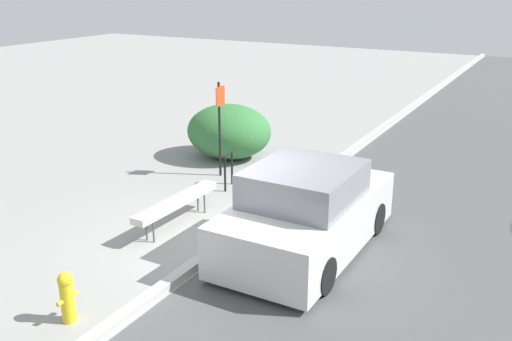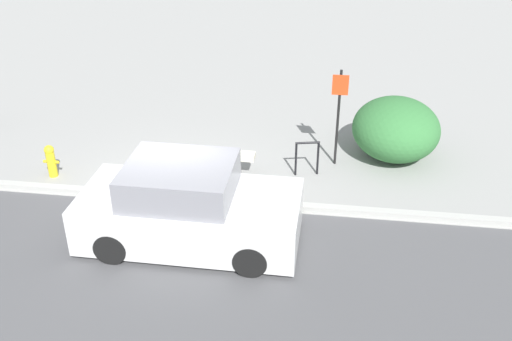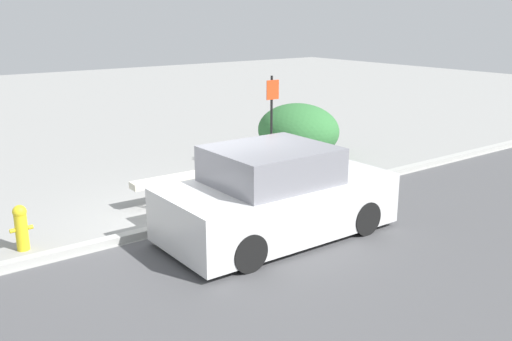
{
  "view_description": "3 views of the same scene",
  "coord_description": "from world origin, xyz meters",
  "px_view_note": "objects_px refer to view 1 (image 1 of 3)",
  "views": [
    {
      "loc": [
        -7.79,
        -5.04,
        4.63
      ],
      "look_at": [
        1.76,
        0.28,
        0.9
      ],
      "focal_mm": 40.0,
      "sensor_mm": 36.0,
      "label": 1
    },
    {
      "loc": [
        3.13,
        -9.91,
        6.33
      ],
      "look_at": [
        1.75,
        -0.05,
        0.88
      ],
      "focal_mm": 40.0,
      "sensor_mm": 36.0,
      "label": 2
    },
    {
      "loc": [
        -5.12,
        -8.51,
        3.7
      ],
      "look_at": [
        1.21,
        -0.06,
        0.8
      ],
      "focal_mm": 40.0,
      "sensor_mm": 36.0,
      "label": 3
    }
  ],
  "objects_px": {
    "sign_post": "(220,120)",
    "fire_hydrant": "(67,296)",
    "parked_car_near": "(306,213)",
    "bench": "(176,202)",
    "bike_rack": "(228,167)"
  },
  "relations": [
    {
      "from": "bench",
      "to": "parked_car_near",
      "type": "xyz_separation_m",
      "value": [
        0.29,
        -2.61,
        0.21
      ]
    },
    {
      "from": "sign_post",
      "to": "fire_hydrant",
      "type": "relative_size",
      "value": 3.01
    },
    {
      "from": "bench",
      "to": "parked_car_near",
      "type": "relative_size",
      "value": 0.57
    },
    {
      "from": "sign_post",
      "to": "parked_car_near",
      "type": "relative_size",
      "value": 0.57
    },
    {
      "from": "sign_post",
      "to": "parked_car_near",
      "type": "height_order",
      "value": "sign_post"
    },
    {
      "from": "bench",
      "to": "bike_rack",
      "type": "distance_m",
      "value": 2.31
    },
    {
      "from": "bench",
      "to": "sign_post",
      "type": "xyz_separation_m",
      "value": [
        2.93,
        0.86,
        0.89
      ]
    },
    {
      "from": "bike_rack",
      "to": "fire_hydrant",
      "type": "bearing_deg",
      "value": -171.36
    },
    {
      "from": "fire_hydrant",
      "to": "parked_car_near",
      "type": "relative_size",
      "value": 0.19
    },
    {
      "from": "bench",
      "to": "parked_car_near",
      "type": "bearing_deg",
      "value": -82.54
    },
    {
      "from": "bike_rack",
      "to": "sign_post",
      "type": "distance_m",
      "value": 1.25
    },
    {
      "from": "sign_post",
      "to": "fire_hydrant",
      "type": "xyz_separation_m",
      "value": [
        -6.32,
        -1.48,
        -0.98
      ]
    },
    {
      "from": "fire_hydrant",
      "to": "bench",
      "type": "bearing_deg",
      "value": 10.47
    },
    {
      "from": "bench",
      "to": "bike_rack",
      "type": "bearing_deg",
      "value": 7.13
    },
    {
      "from": "parked_car_near",
      "to": "bike_rack",
      "type": "bearing_deg",
      "value": 55.18
    }
  ]
}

